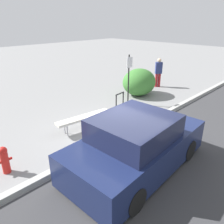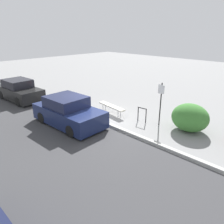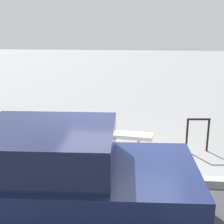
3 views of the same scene
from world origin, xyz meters
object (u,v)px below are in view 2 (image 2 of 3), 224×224
object	(u,v)px
sign_post	(161,100)
parked_car_near	(68,112)
parked_car_far	(19,91)
bench	(111,106)
bike_rack	(142,113)
fire_hydrant	(75,98)

from	to	relation	value
sign_post	parked_car_near	xyz separation A→B (m)	(-3.51, -3.29, -0.70)
parked_car_far	sign_post	bearing A→B (deg)	14.85
parked_car_far	bench	bearing A→B (deg)	18.49
sign_post	parked_car_near	world-z (taller)	sign_post
bike_rack	parked_car_far	world-z (taller)	parked_car_far
bench	bike_rack	world-z (taller)	bike_rack
bike_rack	fire_hydrant	xyz separation A→B (m)	(-5.14, -0.71, -0.09)
bench	bike_rack	bearing A→B (deg)	13.46
fire_hydrant	parked_car_far	bearing A→B (deg)	-149.27
bike_rack	parked_car_near	bearing A→B (deg)	-131.04
fire_hydrant	sign_post	bearing A→B (deg)	9.48
bike_rack	parked_car_near	xyz separation A→B (m)	(-2.60, -2.99, 0.18)
sign_post	bench	bearing A→B (deg)	-170.35
parked_car_near	parked_car_far	distance (m)	6.23
bench	sign_post	size ratio (longest dim) A/B	0.94
sign_post	parked_car_far	distance (m)	10.28
bench	bike_rack	xyz separation A→B (m)	(2.13, 0.22, 0.06)
sign_post	fire_hydrant	xyz separation A→B (m)	(-6.06, -1.01, -0.98)
fire_hydrant	parked_car_near	world-z (taller)	parked_car_near
bench	fire_hydrant	size ratio (longest dim) A/B	2.83
parked_car_near	sign_post	bearing A→B (deg)	40.82
bench	sign_post	distance (m)	3.23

